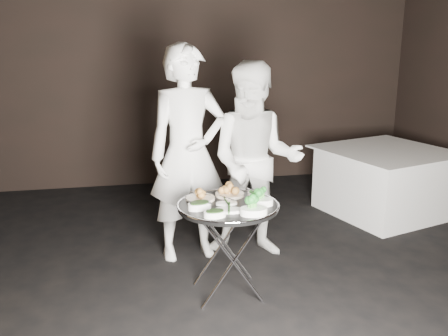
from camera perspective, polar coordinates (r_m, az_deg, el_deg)
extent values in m
cube|color=black|center=(3.60, 3.44, -17.49)|extent=(6.00, 7.00, 0.05)
cube|color=black|center=(6.52, -4.49, 11.30)|extent=(6.00, 0.05, 3.00)
cylinder|color=silver|center=(3.61, 1.08, -10.71)|extent=(0.47, 0.02, 0.70)
cylinder|color=silver|center=(3.61, 1.08, -10.71)|extent=(0.47, 0.02, 0.70)
cylinder|color=silver|center=(3.94, -0.10, -8.47)|extent=(0.47, 0.02, 0.70)
cylinder|color=silver|center=(3.94, -0.10, -8.47)|extent=(0.47, 0.02, 0.70)
cylinder|color=silver|center=(3.62, -2.64, -5.13)|extent=(0.02, 0.40, 0.02)
cylinder|color=silver|center=(3.70, 3.52, -4.70)|extent=(0.02, 0.40, 0.02)
cylinder|color=black|center=(3.64, 0.47, -4.42)|extent=(0.73, 0.73, 0.03)
torus|color=silver|center=(3.64, 0.48, -4.19)|extent=(0.75, 0.75, 0.02)
cylinder|color=beige|center=(3.74, -2.72, -3.49)|extent=(0.22, 0.22, 0.02)
cylinder|color=beige|center=(3.83, 0.66, -3.04)|extent=(0.22, 0.22, 0.02)
cylinder|color=white|center=(3.80, 3.52, -3.05)|extent=(0.11, 0.11, 0.04)
cylinder|color=silver|center=(3.74, -2.74, -2.90)|extent=(0.14, 0.13, 0.01)
cylinder|color=silver|center=(3.83, 0.55, -2.47)|extent=(0.04, 0.18, 0.01)
cylinder|color=silver|center=(3.79, 3.47, -2.65)|extent=(0.08, 0.17, 0.01)
cylinder|color=silver|center=(3.54, -2.85, -3.95)|extent=(0.17, 0.08, 0.01)
cylinder|color=silver|center=(3.63, 4.05, -3.50)|extent=(0.09, 0.16, 0.01)
cylinder|color=silver|center=(3.63, 0.44, -3.43)|extent=(0.10, 0.16, 0.01)
imported|color=white|center=(4.26, -4.14, 1.61)|extent=(0.73, 0.54, 1.85)
imported|color=white|center=(4.32, 3.62, 0.79)|extent=(0.99, 0.87, 1.71)
cube|color=silver|center=(5.74, 17.89, -1.58)|extent=(1.11, 1.11, 0.69)
cube|color=silver|center=(5.65, 18.17, 1.88)|extent=(1.25, 1.25, 0.02)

